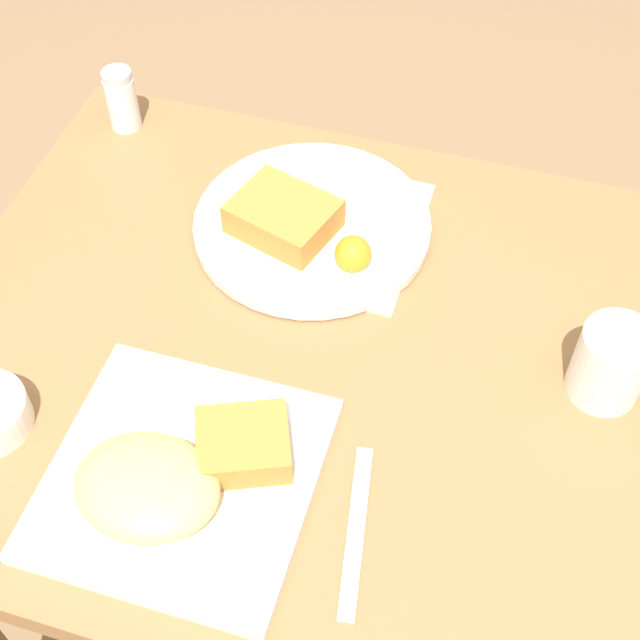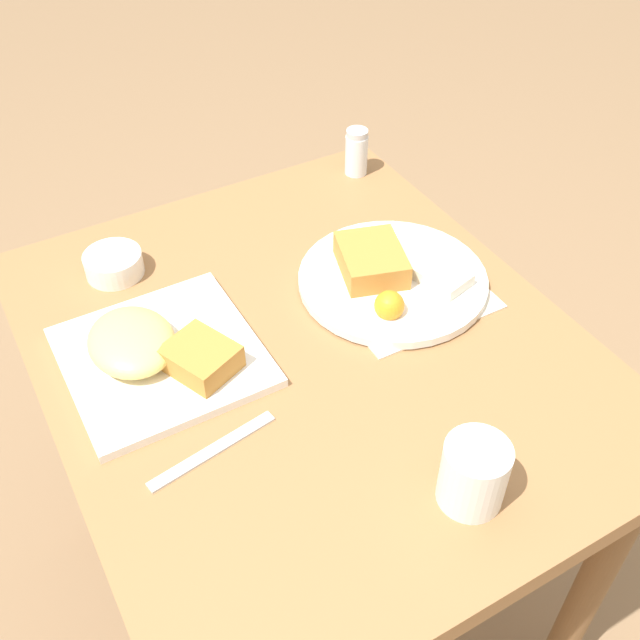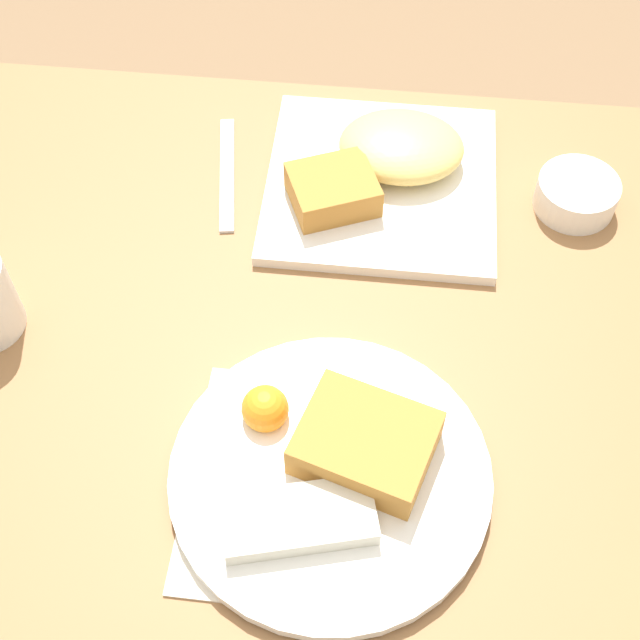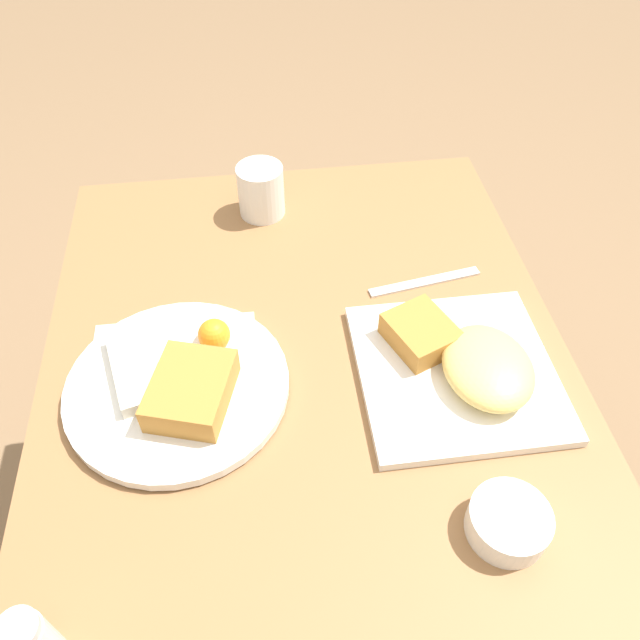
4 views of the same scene
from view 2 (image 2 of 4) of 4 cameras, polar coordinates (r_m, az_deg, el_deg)
ground_plane at (r=1.63m, az=-0.55°, el=-19.60°), size 8.00×8.00×0.00m
dining_table at (r=1.13m, az=-0.75°, el=-5.38°), size 0.86×0.72×0.70m
menu_card at (r=1.14m, az=6.75°, el=1.98°), size 0.19×0.23×0.00m
plate_square_near at (r=1.04m, az=-12.42°, el=-2.34°), size 0.26×0.26×0.06m
plate_oval_far at (r=1.15m, az=5.39°, el=3.41°), size 0.29×0.29×0.05m
sauce_ramekin at (r=1.21m, az=-15.45°, el=4.18°), size 0.09×0.09×0.04m
salt_shaker at (r=1.40m, az=2.79°, el=12.48°), size 0.04×0.04×0.09m
butter_knife at (r=0.94m, az=-8.17°, el=-9.82°), size 0.04×0.18×0.00m
coffee_mug at (r=0.88m, az=11.62°, el=-11.42°), size 0.08×0.08×0.09m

